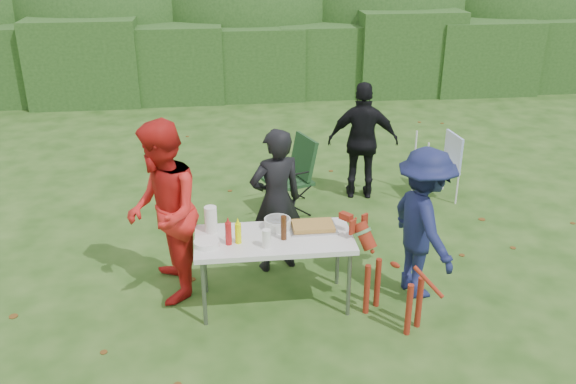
{
  "coord_description": "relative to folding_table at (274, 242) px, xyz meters",
  "views": [
    {
      "loc": [
        -0.72,
        -5.08,
        3.47
      ],
      "look_at": [
        -0.07,
        0.47,
        1.0
      ],
      "focal_mm": 38.0,
      "sensor_mm": 36.0,
      "label": 1
    }
  ],
  "objects": [
    {
      "name": "folding_table",
      "position": [
        0.0,
        0.0,
        0.0
      ],
      "size": [
        1.5,
        0.7,
        0.74
      ],
      "color": "silver",
      "rests_on": "ground"
    },
    {
      "name": "ground",
      "position": [
        0.26,
        -0.02,
        -0.69
      ],
      "size": [
        80.0,
        80.0,
        0.0
      ],
      "primitive_type": "plane",
      "color": "#1E4211"
    },
    {
      "name": "lawn_chair",
      "position": [
        2.42,
        2.31,
        -0.23
      ],
      "size": [
        0.58,
        0.58,
        0.91
      ],
      "primitive_type": null,
      "rotation": [
        0.0,
        0.0,
        3.23
      ],
      "color": "#4E74D3",
      "rests_on": "ground"
    },
    {
      "name": "beer_bottle",
      "position": [
        0.09,
        -0.05,
        0.17
      ],
      "size": [
        0.06,
        0.06,
        0.24
      ],
      "primitive_type": "cylinder",
      "color": "#47230F",
      "rests_on": "folding_table"
    },
    {
      "name": "dog",
      "position": [
        1.08,
        -0.4,
        -0.23
      ],
      "size": [
        0.9,
        0.99,
        0.91
      ],
      "primitive_type": null,
      "rotation": [
        0.0,
        0.0,
        2.25
      ],
      "color": "maroon",
      "rests_on": "ground"
    },
    {
      "name": "cup_stack",
      "position": [
        -0.09,
        -0.19,
        0.14
      ],
      "size": [
        0.08,
        0.08,
        0.18
      ],
      "primitive_type": "cylinder",
      "color": "white",
      "rests_on": "folding_table"
    },
    {
      "name": "mustard_bottle",
      "position": [
        -0.34,
        -0.07,
        0.15
      ],
      "size": [
        0.06,
        0.06,
        0.2
      ],
      "primitive_type": "cylinder",
      "color": "#EFFB00",
      "rests_on": "folding_table"
    },
    {
      "name": "shrub_backdrop",
      "position": [
        0.26,
        9.58,
        0.91
      ],
      "size": [
        20.0,
        2.6,
        3.2
      ],
      "primitive_type": "ellipsoid",
      "color": "#3D6628",
      "rests_on": "ground"
    },
    {
      "name": "ketchup_bottle",
      "position": [
        -0.43,
        -0.09,
        0.16
      ],
      "size": [
        0.06,
        0.06,
        0.22
      ],
      "primitive_type": "cylinder",
      "color": "#AE1719",
      "rests_on": "folding_table"
    },
    {
      "name": "person_black_puffy",
      "position": [
        1.43,
        2.46,
        0.11
      ],
      "size": [
        0.99,
        0.55,
        1.6
      ],
      "primitive_type": "imported",
      "rotation": [
        0.0,
        0.0,
        2.96
      ],
      "color": "black",
      "rests_on": "ground"
    },
    {
      "name": "child",
      "position": [
        1.47,
        0.04,
        0.09
      ],
      "size": [
        0.75,
        1.09,
        1.55
      ],
      "primitive_type": "imported",
      "rotation": [
        0.0,
        0.0,
        1.75
      ],
      "color": "#171D49",
      "rests_on": "ground"
    },
    {
      "name": "hedge_row",
      "position": [
        0.26,
        7.98,
        0.16
      ],
      "size": [
        22.0,
        1.4,
        1.7
      ],
      "primitive_type": "cube",
      "color": "#23471C",
      "rests_on": "ground"
    },
    {
      "name": "person_red_jacket",
      "position": [
        -1.05,
        0.3,
        0.23
      ],
      "size": [
        0.79,
        0.96,
        1.83
      ],
      "primitive_type": "imported",
      "rotation": [
        0.0,
        0.0,
        -1.45
      ],
      "color": "red",
      "rests_on": "ground"
    },
    {
      "name": "plate_stack",
      "position": [
        -0.63,
        -0.09,
        0.08
      ],
      "size": [
        0.24,
        0.24,
        0.05
      ],
      "primitive_type": "cylinder",
      "color": "white",
      "rests_on": "folding_table"
    },
    {
      "name": "camping_chair",
      "position": [
        0.37,
        2.08,
        -0.18
      ],
      "size": [
        0.8,
        0.8,
        1.0
      ],
      "primitive_type": null,
      "rotation": [
        0.0,
        0.0,
        3.48
      ],
      "color": "#1B3E1F",
      "rests_on": "ground"
    },
    {
      "name": "focaccia_bread",
      "position": [
        0.39,
        0.12,
        0.09
      ],
      "size": [
        0.4,
        0.26,
        0.04
      ],
      "primitive_type": "cube",
      "color": "#B0813A",
      "rests_on": "food_tray"
    },
    {
      "name": "food_tray",
      "position": [
        0.39,
        0.12,
        0.06
      ],
      "size": [
        0.45,
        0.3,
        0.02
      ],
      "primitive_type": "cube",
      "color": "#B7B7BA",
      "rests_on": "folding_table"
    },
    {
      "name": "paper_towel_roll",
      "position": [
        -0.59,
        0.19,
        0.18
      ],
      "size": [
        0.12,
        0.12,
        0.26
      ],
      "primitive_type": "cylinder",
      "color": "white",
      "rests_on": "folding_table"
    },
    {
      "name": "person_cook",
      "position": [
        0.09,
        0.7,
        0.11
      ],
      "size": [
        0.67,
        0.54,
        1.59
      ],
      "primitive_type": "imported",
      "rotation": [
        0.0,
        0.0,
        3.44
      ],
      "color": "black",
      "rests_on": "ground"
    },
    {
      "name": "pasta_bowl",
      "position": [
        0.05,
        0.18,
        0.1
      ],
      "size": [
        0.26,
        0.26,
        0.1
      ],
      "primitive_type": "cylinder",
      "color": "silver",
      "rests_on": "folding_table"
    }
  ]
}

